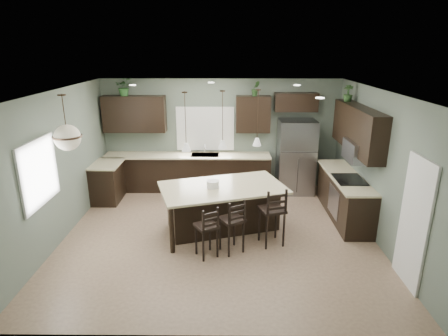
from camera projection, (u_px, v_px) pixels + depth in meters
ground at (219, 234)px, 7.43m from camera, size 6.00×6.00×0.00m
pantry_door at (414, 223)px, 5.62m from camera, size 0.04×0.82×2.04m
window_back at (205, 129)px, 9.56m from camera, size 1.35×0.02×1.00m
window_left at (38, 173)px, 6.22m from camera, size 0.02×1.10×1.00m
left_return_cabs at (107, 183)px, 8.93m from camera, size 0.60×0.90×0.90m
left_return_countertop at (106, 164)px, 8.79m from camera, size 0.66×0.96×0.04m
back_lower_cabs at (188, 173)px, 9.63m from camera, size 4.20×0.60×0.90m
back_countertop at (187, 156)px, 9.47m from camera, size 4.20×0.66×0.04m
sink_inset at (205, 155)px, 9.46m from camera, size 0.70×0.45×0.01m
faucet at (205, 150)px, 9.38m from camera, size 0.02×0.02×0.28m
back_upper_left at (134, 114)px, 9.30m from camera, size 1.55×0.34×0.90m
back_upper_right at (253, 114)px, 9.28m from camera, size 0.85×0.34×0.90m
fridge_header at (296, 102)px, 9.17m from camera, size 1.05×0.34×0.45m
right_lower_cabs at (344, 197)px, 8.10m from camera, size 0.60×2.35×0.90m
right_countertop at (345, 176)px, 7.96m from camera, size 0.66×2.35×0.04m
cooktop at (349, 179)px, 7.69m from camera, size 0.58×0.75×0.02m
wall_oven_front at (333, 202)px, 7.84m from camera, size 0.01×0.72×0.60m
right_upper_cabs at (358, 129)px, 7.64m from camera, size 0.34×2.35×0.90m
microwave at (357, 151)px, 7.50m from camera, size 0.40×0.75×0.40m
refrigerator at (296, 157)px, 9.34m from camera, size 0.90×0.74×1.85m
kitchen_island at (223, 208)px, 7.50m from camera, size 2.69×2.01×0.92m
serving_dish at (213, 184)px, 7.28m from camera, size 0.24×0.24×0.14m
bar_stool_left at (207, 231)px, 6.51m from camera, size 0.49×0.49×0.96m
bar_stool_center at (232, 225)px, 6.66m from camera, size 0.53×0.53×1.04m
bar_stool_right at (272, 216)px, 6.90m from camera, size 0.53×0.53×1.15m
pendant_left at (185, 122)px, 6.75m from camera, size 0.17×0.17×1.10m
pendant_center at (223, 120)px, 6.95m from camera, size 0.17×0.17×1.10m
pendant_right at (258, 118)px, 7.14m from camera, size 0.17×0.17×1.10m
chandelier at (65, 123)px, 6.37m from camera, size 0.50×0.50×0.98m
plant_back_left at (124, 87)px, 9.07m from camera, size 0.46×0.42×0.44m
plant_back_right at (256, 88)px, 9.05m from camera, size 0.23×0.21×0.36m
plant_right_wall at (348, 93)px, 8.15m from camera, size 0.26×0.26×0.36m
room_shell at (218, 152)px, 6.91m from camera, size 6.00×6.00×6.00m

